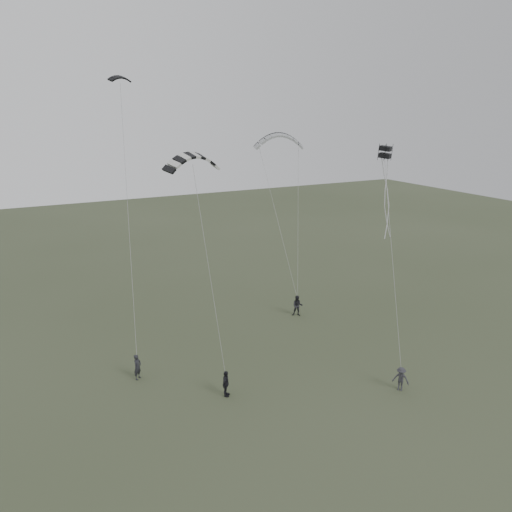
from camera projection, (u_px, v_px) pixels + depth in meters
name	position (u px, v px, depth m)	size (l,w,h in m)	color
ground	(279.00, 383.00, 30.63)	(140.00, 140.00, 0.00)	#374029
flyer_left	(137.00, 367.00, 30.88)	(0.59, 0.39, 1.63)	black
flyer_right	(298.00, 306.00, 40.42)	(0.83, 0.64, 1.70)	black
flyer_center	(226.00, 384.00, 29.01)	(0.94, 0.39, 1.60)	black
flyer_far	(401.00, 379.00, 29.62)	(0.97, 0.56, 1.50)	#2D2D32
kite_dark_small	(120.00, 77.00, 33.80)	(1.58, 0.47, 0.52)	black
kite_pale_large	(279.00, 135.00, 41.61)	(4.16, 0.94, 1.69)	#949698
kite_striped	(192.00, 155.00, 28.20)	(3.40, 0.85, 1.30)	black
kite_box	(385.00, 152.00, 31.06)	(0.68, 0.68, 0.73)	black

